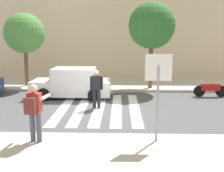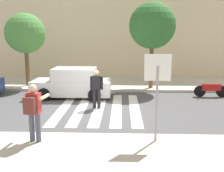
# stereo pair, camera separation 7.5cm
# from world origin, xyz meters

# --- Properties ---
(ground_plane) EXTENTS (120.00, 120.00, 0.00)m
(ground_plane) POSITION_xyz_m (0.00, 0.00, 0.00)
(ground_plane) COLOR #4C4C4F
(sidewalk_far) EXTENTS (60.00, 4.80, 0.14)m
(sidewalk_far) POSITION_xyz_m (0.00, 6.00, 0.07)
(sidewalk_far) COLOR beige
(sidewalk_far) RESTS_ON ground
(building_facade_far) EXTENTS (56.00, 4.00, 6.77)m
(building_facade_far) POSITION_xyz_m (0.00, 10.40, 3.39)
(building_facade_far) COLOR beige
(building_facade_far) RESTS_ON ground
(crosswalk_stripe_0) EXTENTS (0.44, 5.20, 0.01)m
(crosswalk_stripe_0) POSITION_xyz_m (-1.60, 0.20, 0.00)
(crosswalk_stripe_0) COLOR silver
(crosswalk_stripe_0) RESTS_ON ground
(crosswalk_stripe_1) EXTENTS (0.44, 5.20, 0.01)m
(crosswalk_stripe_1) POSITION_xyz_m (-0.80, 0.20, 0.00)
(crosswalk_stripe_1) COLOR silver
(crosswalk_stripe_1) RESTS_ON ground
(crosswalk_stripe_2) EXTENTS (0.44, 5.20, 0.01)m
(crosswalk_stripe_2) POSITION_xyz_m (0.00, 0.20, 0.00)
(crosswalk_stripe_2) COLOR silver
(crosswalk_stripe_2) RESTS_ON ground
(crosswalk_stripe_3) EXTENTS (0.44, 5.20, 0.01)m
(crosswalk_stripe_3) POSITION_xyz_m (0.80, 0.20, 0.00)
(crosswalk_stripe_3) COLOR silver
(crosswalk_stripe_3) RESTS_ON ground
(crosswalk_stripe_4) EXTENTS (0.44, 5.20, 0.01)m
(crosswalk_stripe_4) POSITION_xyz_m (1.60, 0.20, 0.00)
(crosswalk_stripe_4) COLOR silver
(crosswalk_stripe_4) RESTS_ON ground
(stop_sign) EXTENTS (0.76, 0.08, 2.58)m
(stop_sign) POSITION_xyz_m (2.03, -3.75, 2.02)
(stop_sign) COLOR gray
(stop_sign) RESTS_ON sidewalk_near
(photographer_with_backpack) EXTENTS (0.66, 0.90, 1.72)m
(photographer_with_backpack) POSITION_xyz_m (-1.53, -3.96, 1.17)
(photographer_with_backpack) COLOR #474C60
(photographer_with_backpack) RESTS_ON sidewalk_near
(pedestrian_crossing) EXTENTS (0.58, 0.27, 1.72)m
(pedestrian_crossing) POSITION_xyz_m (-0.10, 0.17, 0.97)
(pedestrian_crossing) COLOR #232328
(pedestrian_crossing) RESTS_ON ground
(parked_car_white) EXTENTS (4.10, 1.92, 1.55)m
(parked_car_white) POSITION_xyz_m (-1.56, 2.30, 0.73)
(parked_car_white) COLOR white
(parked_car_white) RESTS_ON ground
(motorcycle) EXTENTS (1.76, 0.60, 0.87)m
(motorcycle) POSITION_xyz_m (5.75, 2.60, 0.41)
(motorcycle) COLOR black
(motorcycle) RESTS_ON ground
(street_tree_west) EXTENTS (2.41, 2.41, 4.41)m
(street_tree_west) POSITION_xyz_m (-4.84, 4.73, 3.32)
(street_tree_west) COLOR brown
(street_tree_west) RESTS_ON sidewalk_far
(street_tree_center) EXTENTS (2.67, 2.67, 4.97)m
(street_tree_center) POSITION_xyz_m (2.74, 4.27, 3.75)
(street_tree_center) COLOR brown
(street_tree_center) RESTS_ON sidewalk_far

